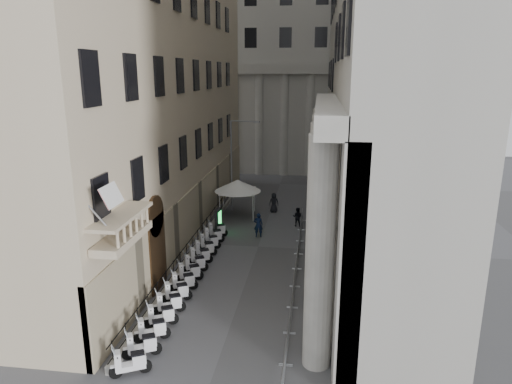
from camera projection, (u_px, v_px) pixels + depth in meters
left_building at (159, 3)px, 32.29m from camera, size 5.00×36.00×34.00m
far_building at (288, 49)px, 56.74m from camera, size 22.00×10.00×30.00m
iron_fence at (196, 250)px, 32.40m from camera, size 0.30×28.00×1.40m
blue_awning at (317, 220)px, 38.97m from camera, size 1.60×3.00×3.00m
flag at (125, 362)px, 19.91m from camera, size 1.00×1.40×8.20m
scooter_0 at (132, 375)px, 19.05m from camera, size 1.50×1.13×1.50m
scooter_1 at (143, 357)px, 20.27m from camera, size 1.50×1.13×1.50m
scooter_2 at (153, 340)px, 21.48m from camera, size 1.50×1.13×1.50m
scooter_3 at (162, 326)px, 22.70m from camera, size 1.50×1.13×1.50m
scooter_4 at (170, 313)px, 23.92m from camera, size 1.50×1.13×1.50m
scooter_5 at (177, 301)px, 25.14m from camera, size 1.50×1.13×1.50m
scooter_6 at (184, 291)px, 26.35m from camera, size 1.50×1.13×1.50m
scooter_7 at (190, 281)px, 27.57m from camera, size 1.50×1.13×1.50m
scooter_8 at (195, 272)px, 28.79m from camera, size 1.50×1.13×1.50m
scooter_9 at (200, 264)px, 30.01m from camera, size 1.50×1.13×1.50m
scooter_10 at (205, 257)px, 31.23m from camera, size 1.50×1.13×1.50m
scooter_11 at (209, 250)px, 32.44m from camera, size 1.50×1.13×1.50m
scooter_12 at (213, 243)px, 33.66m from camera, size 1.50×1.13×1.50m
scooter_13 at (217, 237)px, 34.88m from camera, size 1.50×1.13×1.50m
barrier_1 at (288, 349)px, 20.85m from camera, size 0.60×2.40×1.10m
barrier_2 at (291, 320)px, 23.25m from camera, size 0.60×2.40×1.10m
barrier_3 at (294, 297)px, 25.64m from camera, size 0.60×2.40×1.10m
barrier_4 at (296, 278)px, 28.04m from camera, size 0.60×2.40×1.10m
barrier_5 at (298, 261)px, 30.43m from camera, size 0.60×2.40×1.10m
barrier_6 at (299, 248)px, 32.83m from camera, size 0.60×2.40×1.10m
barrier_7 at (301, 236)px, 35.22m from camera, size 0.60×2.40×1.10m
barrier_8 at (302, 225)px, 37.62m from camera, size 0.60×2.40×1.10m
security_tent at (239, 186)px, 39.21m from camera, size 4.01×4.01×3.26m
street_lamp at (235, 158)px, 40.34m from camera, size 2.66×0.55×8.19m
info_kiosk at (218, 221)px, 35.51m from camera, size 0.37×0.96×1.99m
pedestrian_a at (258, 225)px, 34.74m from camera, size 0.75×0.55×1.89m
pedestrian_b at (297, 217)px, 37.20m from camera, size 0.86×0.72×1.58m
pedestrian_c at (274, 203)px, 40.86m from camera, size 1.00×0.80×1.78m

